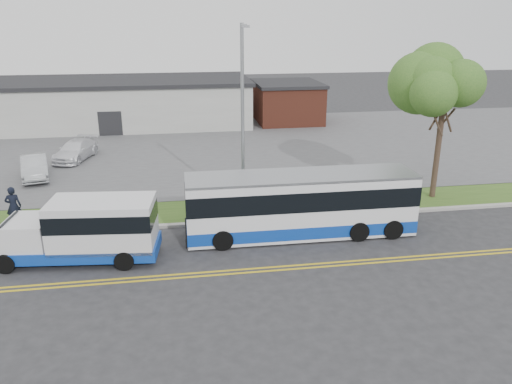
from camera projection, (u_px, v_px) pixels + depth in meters
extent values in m
plane|color=#28282B|center=(189.00, 235.00, 23.86)|extent=(140.00, 140.00, 0.00)
cube|color=gold|center=(192.00, 273.00, 20.27)|extent=(70.00, 0.12, 0.01)
cube|color=gold|center=(193.00, 277.00, 19.99)|extent=(70.00, 0.12, 0.01)
cube|color=#9E9B93|center=(188.00, 224.00, 24.86)|extent=(80.00, 0.30, 0.15)
cube|color=#31511B|center=(187.00, 212.00, 26.54)|extent=(80.00, 3.30, 0.10)
cube|color=#4C4C4F|center=(182.00, 147.00, 39.68)|extent=(80.00, 25.00, 0.10)
cube|color=#9E9E99|center=(115.00, 104.00, 47.45)|extent=(25.00, 10.00, 4.00)
cube|color=black|center=(113.00, 81.00, 46.73)|extent=(25.40, 10.40, 0.35)
cube|color=black|center=(110.00, 124.00, 43.13)|extent=(2.00, 0.15, 2.20)
cube|color=brown|center=(287.00, 104.00, 49.05)|extent=(6.00, 7.00, 3.60)
cube|color=black|center=(287.00, 84.00, 48.40)|extent=(6.30, 7.30, 0.30)
cylinder|color=#33241B|center=(437.00, 156.00, 27.92)|extent=(0.32, 0.32, 4.76)
ellipsoid|color=#315C20|center=(445.00, 89.00, 26.68)|extent=(5.20, 5.20, 4.42)
cylinder|color=gray|center=(243.00, 121.00, 25.30)|extent=(0.18, 0.18, 9.50)
cylinder|color=gray|center=(244.00, 25.00, 23.11)|extent=(0.12, 1.40, 0.12)
cube|color=gray|center=(246.00, 26.00, 22.52)|extent=(0.35, 0.18, 0.12)
cube|color=#0E3798|center=(80.00, 248.00, 21.28)|extent=(6.81, 2.90, 0.49)
cube|color=silver|center=(103.00, 223.00, 20.96)|extent=(4.49, 2.66, 2.04)
cube|color=black|center=(102.00, 216.00, 20.85)|extent=(4.51, 2.71, 0.73)
cube|color=silver|center=(29.00, 232.00, 20.91)|extent=(1.96, 2.26, 1.17)
cube|color=black|center=(10.00, 228.00, 20.81)|extent=(0.29, 1.85, 0.88)
cube|color=silver|center=(5.00, 243.00, 21.01)|extent=(1.17, 2.08, 0.54)
sphere|color=#FFD88C|center=(0.00, 238.00, 21.69)|extent=(0.21, 0.21, 0.19)
cylinder|color=black|center=(5.00, 264.00, 20.18)|extent=(0.84, 0.35, 0.82)
cylinder|color=black|center=(25.00, 242.00, 22.16)|extent=(0.84, 0.35, 0.82)
cylinder|color=black|center=(124.00, 261.00, 20.44)|extent=(0.84, 0.35, 0.82)
cylinder|color=black|center=(133.00, 239.00, 22.42)|extent=(0.84, 0.35, 0.82)
cube|color=silver|center=(301.00, 205.00, 23.46)|extent=(10.72, 2.53, 2.82)
cube|color=#0E3798|center=(300.00, 224.00, 23.78)|extent=(10.74, 2.55, 0.58)
cube|color=black|center=(301.00, 194.00, 23.28)|extent=(10.76, 2.57, 0.92)
cube|color=black|center=(187.00, 204.00, 22.59)|extent=(0.12, 2.24, 1.56)
cube|color=black|center=(187.00, 232.00, 23.05)|extent=(0.14, 2.43, 0.49)
cube|color=gray|center=(301.00, 176.00, 22.98)|extent=(10.72, 2.53, 0.12)
cylinder|color=black|center=(223.00, 240.00, 22.19)|extent=(0.94, 0.32, 0.93)
cylinder|color=black|center=(219.00, 220.00, 24.34)|extent=(0.94, 0.32, 0.93)
cylinder|color=black|center=(359.00, 231.00, 23.09)|extent=(0.94, 0.32, 0.93)
cylinder|color=black|center=(343.00, 213.00, 25.23)|extent=(0.94, 0.32, 0.93)
cylinder|color=black|center=(393.00, 229.00, 23.32)|extent=(0.94, 0.32, 0.93)
cylinder|color=black|center=(374.00, 211.00, 25.46)|extent=(0.94, 0.32, 0.93)
imported|color=black|center=(13.00, 206.00, 24.40)|extent=(0.79, 0.58, 2.00)
imported|color=#AAADB2|center=(35.00, 167.00, 31.78)|extent=(2.56, 4.64, 1.45)
imported|color=white|center=(76.00, 150.00, 35.94)|extent=(3.07, 4.99, 1.35)
sphere|color=white|center=(8.00, 224.00, 24.40)|extent=(0.32, 0.32, 0.32)
sphere|color=white|center=(24.00, 220.00, 24.95)|extent=(0.32, 0.32, 0.32)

